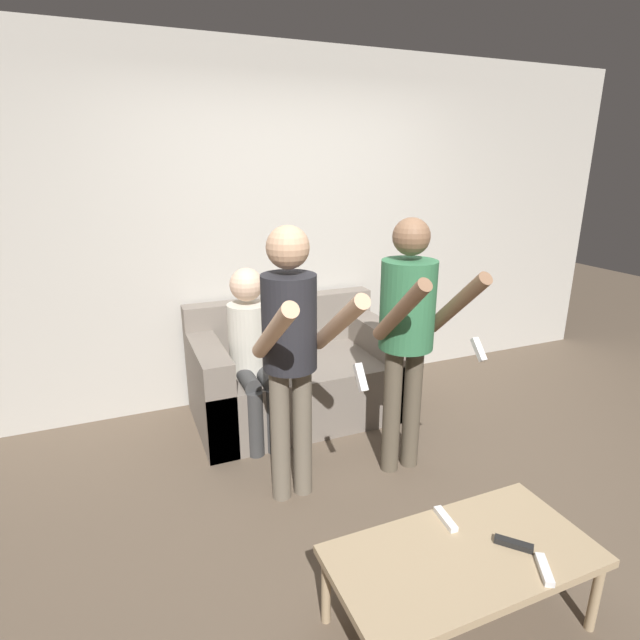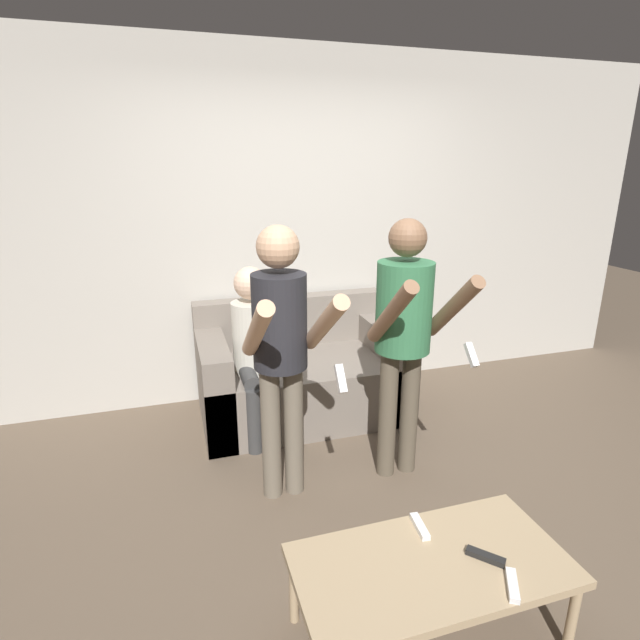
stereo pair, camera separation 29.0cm
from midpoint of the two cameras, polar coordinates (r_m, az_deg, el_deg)
The scene contains 10 objects.
ground_plane at distance 3.03m, azimuth 4.88°, elevation -20.47°, with size 14.00×14.00×0.00m, color brown.
wall_back at distance 4.02m, azimuth -6.11°, elevation 10.14°, with size 6.40×0.06×2.70m.
couch at distance 3.84m, azimuth -4.99°, elevation -6.54°, with size 1.52×0.88×0.85m.
person_standing_left at distance 2.64m, azimuth -6.46°, elevation -2.47°, with size 0.41×0.70×1.57m.
person_standing_right at distance 2.92m, azimuth 7.29°, elevation -0.30°, with size 0.44×0.64×1.58m.
person_seated at distance 3.43m, azimuth -10.22°, elevation -3.16°, with size 0.28×0.51×1.20m.
coffee_table at distance 2.26m, azimuth 12.18°, elevation -25.32°, with size 1.08×0.54×0.37m.
remote_near at distance 2.23m, azimuth 20.60°, elevation -25.26°, with size 0.11×0.15×0.02m.
remote_mid at distance 2.31m, azimuth 17.67°, elevation -23.30°, with size 0.13×0.14×0.02m.
remote_far at distance 2.36m, azimuth 10.53°, elevation -21.55°, with size 0.05×0.15×0.02m.
Camera 1 is at (-1.27, -2.05, 1.86)m, focal length 28.00 mm.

